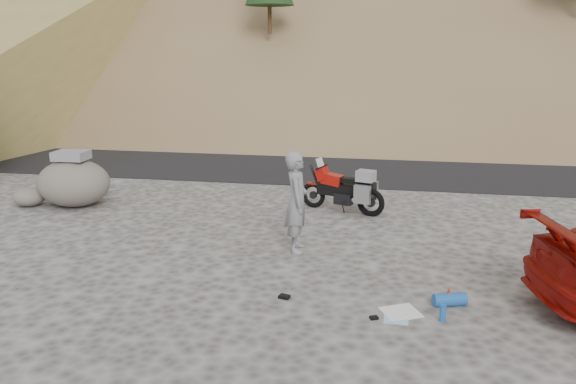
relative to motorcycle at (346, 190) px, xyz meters
name	(u,v)px	position (x,y,z in m)	size (l,w,h in m)	color
ground	(325,263)	(-0.08, -3.22, -0.52)	(140.00, 140.00, 0.00)	#464341
road	(358,163)	(-0.08, 5.78, -0.52)	(120.00, 7.00, 0.05)	black
motorcycle	(346,190)	(0.00, 0.00, 0.00)	(1.99, 0.96, 1.22)	black
man	(297,250)	(-0.67, -2.66, -0.52)	(0.68, 0.45, 1.87)	gray
boulder	(74,182)	(-6.37, -0.62, 0.05)	(1.95, 1.74, 1.29)	#5F5A52
small_rock	(29,197)	(-7.44, -0.83, -0.30)	(0.95, 0.91, 0.45)	#5F5A52
gear_white_cloth	(401,312)	(1.20, -4.91, -0.51)	(0.50, 0.45, 0.02)	white
gear_blue_mat	(450,300)	(1.91, -4.55, -0.43)	(0.19, 0.19, 0.48)	#1C54A9
gear_bottle	(443,313)	(1.77, -5.06, -0.40)	(0.09, 0.09, 0.24)	#1C54A9
gear_funnel	(449,293)	(1.91, -4.31, -0.44)	(0.13, 0.13, 0.17)	red
gear_glove_a	(284,297)	(-0.51, -4.74, -0.50)	(0.16, 0.11, 0.05)	black
gear_glove_b	(374,318)	(0.84, -5.17, -0.50)	(0.11, 0.08, 0.04)	black
gear_blue_cloth	(396,320)	(1.14, -5.16, -0.52)	(0.34, 0.25, 0.01)	#93C2E4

